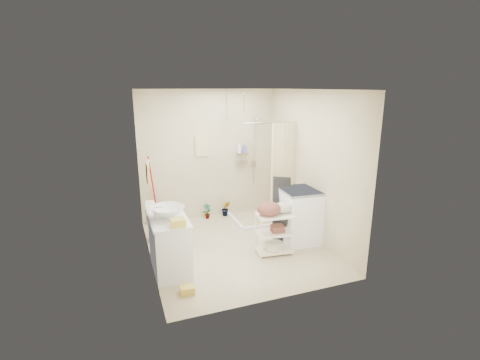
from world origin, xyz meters
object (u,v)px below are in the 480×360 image
at_px(toilet, 167,221).
at_px(laundry_rack, 275,230).
at_px(washing_machine, 300,215).
at_px(vanity, 169,244).

height_order(toilet, laundry_rack, laundry_rack).
relative_size(washing_machine, laundry_rack, 1.17).
bearing_deg(washing_machine, toilet, 162.56).
relative_size(vanity, laundry_rack, 1.17).
distance_m(toilet, washing_machine, 2.34).
bearing_deg(vanity, washing_machine, 5.75).
distance_m(vanity, washing_machine, 2.31).
height_order(vanity, washing_machine, washing_machine).
relative_size(toilet, laundry_rack, 0.89).
bearing_deg(washing_machine, vanity, -170.30).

